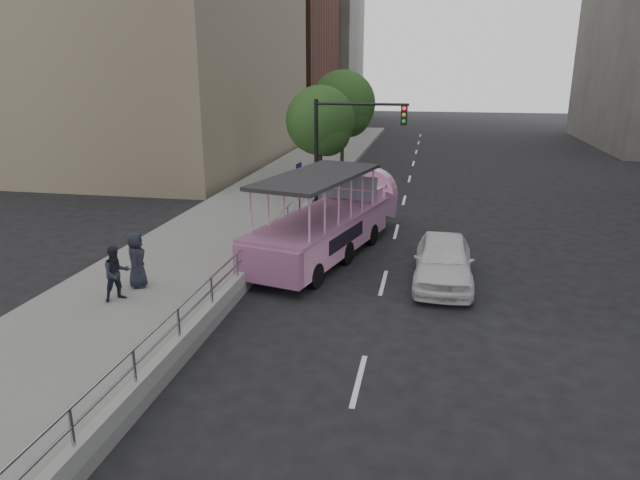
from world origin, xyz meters
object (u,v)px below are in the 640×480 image
(pedestrian_mid, at_px, (116,273))
(traffic_signal, at_px, (342,138))
(duck_boat, at_px, (332,222))
(street_tree_far, at_px, (344,106))
(pedestrian_far, at_px, (137,260))
(parking_sign, at_px, (299,190))
(street_tree_near, at_px, (322,123))
(car, at_px, (443,260))

(pedestrian_mid, xyz_separation_m, traffic_signal, (4.38, 12.02, 2.42))
(duck_boat, xyz_separation_m, pedestrian_mid, (-4.93, -6.37, -0.07))
(traffic_signal, distance_m, street_tree_far, 9.57)
(pedestrian_far, bearing_deg, traffic_signal, -40.52)
(street_tree_far, bearing_deg, pedestrian_far, -98.20)
(pedestrian_far, bearing_deg, duck_boat, -61.55)
(duck_boat, xyz_separation_m, street_tree_far, (-1.95, 15.07, 3.16))
(duck_boat, height_order, pedestrian_mid, duck_boat)
(pedestrian_mid, height_order, pedestrian_far, pedestrian_far)
(pedestrian_far, xyz_separation_m, traffic_signal, (4.34, 10.96, 2.37))
(pedestrian_mid, height_order, traffic_signal, traffic_signal)
(parking_sign, bearing_deg, duck_boat, -49.74)
(pedestrian_mid, bearing_deg, traffic_signal, 20.15)
(duck_boat, relative_size, street_tree_near, 1.67)
(parking_sign, relative_size, traffic_signal, 0.56)
(car, height_order, street_tree_near, street_tree_near)
(duck_boat, height_order, car, duck_boat)
(car, xyz_separation_m, street_tree_near, (-6.12, 11.60, 3.06))
(car, xyz_separation_m, pedestrian_mid, (-8.90, -3.85, 0.32))
(parking_sign, relative_size, street_tree_near, 0.51)
(duck_boat, xyz_separation_m, parking_sign, (-1.70, 2.01, 0.67))
(car, distance_m, pedestrian_mid, 9.70)
(duck_boat, distance_m, pedestrian_mid, 8.06)
(duck_boat, height_order, traffic_signal, traffic_signal)
(car, relative_size, traffic_signal, 0.86)
(pedestrian_far, distance_m, street_tree_near, 14.90)
(car, bearing_deg, street_tree_far, 109.21)
(duck_boat, height_order, street_tree_far, street_tree_far)
(parking_sign, bearing_deg, pedestrian_mid, -111.07)
(parking_sign, xyz_separation_m, street_tree_near, (-0.45, 7.06, 2.00))
(parking_sign, distance_m, traffic_signal, 4.16)
(car, relative_size, street_tree_near, 0.78)
(pedestrian_far, relative_size, traffic_signal, 0.32)
(pedestrian_mid, distance_m, traffic_signal, 13.01)
(pedestrian_far, xyz_separation_m, parking_sign, (3.19, 7.33, 0.69))
(street_tree_near, bearing_deg, pedestrian_far, -100.77)
(duck_boat, relative_size, street_tree_far, 1.48)
(pedestrian_far, xyz_separation_m, street_tree_far, (2.94, 20.39, 3.18))
(duck_boat, bearing_deg, parking_sign, 130.26)
(duck_boat, bearing_deg, traffic_signal, 95.62)
(pedestrian_mid, xyz_separation_m, parking_sign, (3.23, 8.38, 0.74))
(car, distance_m, traffic_signal, 9.73)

